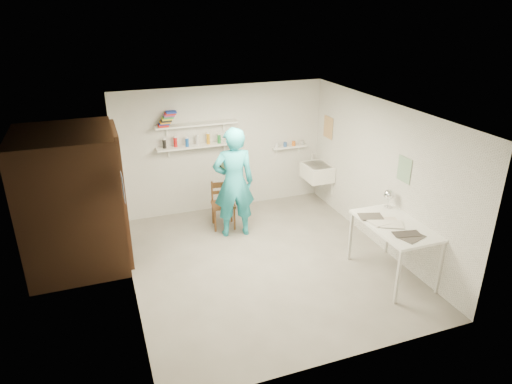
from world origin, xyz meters
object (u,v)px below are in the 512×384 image
object	(u,v)px
man	(234,183)
work_table	(393,250)
wooden_chair	(223,205)
desk_lamp	(389,194)
wall_clock	(228,161)
belfast_sink	(317,172)

from	to	relation	value
man	work_table	distance (m)	2.77
man	wooden_chair	size ratio (longest dim) A/B	2.23
man	wooden_chair	bearing A→B (deg)	-65.93
work_table	desk_lamp	bearing A→B (deg)	67.58
wall_clock	work_table	size ratio (longest dim) A/B	0.27
belfast_sink	wall_clock	distance (m)	2.05
belfast_sink	wooden_chair	distance (m)	2.04
man	wall_clock	distance (m)	0.39
man	desk_lamp	distance (m)	2.52
desk_lamp	belfast_sink	bearing A→B (deg)	92.74
man	wall_clock	world-z (taller)	man
man	desk_lamp	size ratio (longest dim) A/B	11.98
desk_lamp	work_table	bearing A→B (deg)	-112.42
man	wooden_chair	distance (m)	0.64
wooden_chair	desk_lamp	bearing A→B (deg)	-33.66
wooden_chair	man	bearing A→B (deg)	-64.86
man	wooden_chair	world-z (taller)	man
desk_lamp	wooden_chair	bearing A→B (deg)	138.50
wooden_chair	desk_lamp	xyz separation A→B (m)	(2.11, -1.86, 0.65)
wooden_chair	work_table	world-z (taller)	wooden_chair
wall_clock	desk_lamp	world-z (taller)	wall_clock
work_table	wooden_chair	bearing A→B (deg)	128.51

